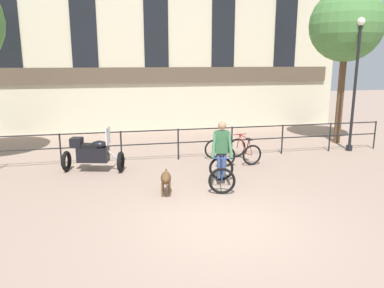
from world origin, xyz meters
The scene contains 10 objects.
ground_plane centered at (0.00, 0.00, 0.00)m, with size 60.00×60.00×0.00m, color gray.
canal_railing centered at (0.00, 5.20, 0.71)m, with size 15.05×0.05×1.05m.
building_facade centered at (0.00, 10.99, 4.50)m, with size 18.00×0.72×9.05m.
cyclist_with_bike centered at (0.66, 2.36, 0.76)m, with size 0.97×1.31×1.70m.
dog centered at (-0.90, 1.92, 0.42)m, with size 0.34×0.94×0.60m.
parked_motorcycle centered at (-2.74, 4.37, 0.56)m, with size 1.86×1.04×1.35m.
parked_bicycle_near_lamp centered at (1.25, 4.54, 0.36)m, with size 0.76×1.17×0.86m.
parked_bicycle_mid_left centered at (2.10, 4.54, 0.36)m, with size 0.81×1.19×0.86m.
street_lamp centered at (6.40, 5.11, 2.63)m, with size 0.28×0.28×4.71m.
tree_canalside_right centered at (6.74, 6.43, 4.55)m, with size 2.76×2.76×5.96m.
Camera 1 is at (-2.13, -6.80, 3.27)m, focal length 35.00 mm.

